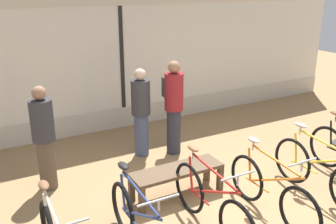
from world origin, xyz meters
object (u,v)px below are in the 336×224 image
object	(u,v)px
display_bench	(177,173)
customer_near_rack	(141,111)
bicycle_center_left	(211,204)
bicycle_center_right	(271,191)
bicycle_right	(319,172)
customer_by_window	(173,104)
customer_mid_floor	(44,137)

from	to	relation	value
display_bench	customer_near_rack	world-z (taller)	customer_near_rack
bicycle_center_left	customer_near_rack	distance (m)	2.54
customer_near_rack	display_bench	bearing A→B (deg)	-94.96
bicycle_center_right	display_bench	size ratio (longest dim) A/B	1.21
customer_near_rack	bicycle_right	bearing A→B (deg)	-57.02
bicycle_right	display_bench	world-z (taller)	bicycle_right
customer_by_window	customer_mid_floor	world-z (taller)	customer_by_window
bicycle_center_right	customer_by_window	bearing A→B (deg)	93.38
bicycle_center_right	customer_by_window	distance (m)	2.48
customer_near_rack	bicycle_center_right	bearing A→B (deg)	-74.88
display_bench	customer_near_rack	xyz separation A→B (m)	(0.13, 1.54, 0.49)
customer_near_rack	customer_by_window	distance (m)	0.60
bicycle_right	customer_by_window	distance (m)	2.69
bicycle_right	customer_mid_floor	bearing A→B (deg)	147.75
bicycle_center_right	customer_mid_floor	world-z (taller)	customer_mid_floor
customer_near_rack	bicycle_center_left	bearing A→B (deg)	-94.43
bicycle_center_right	customer_mid_floor	size ratio (longest dim) A/B	1.03
bicycle_center_right	bicycle_right	xyz separation A→B (m)	(0.97, 0.03, 0.02)
bicycle_center_left	customer_near_rack	bearing A→B (deg)	85.57
bicycle_center_left	customer_near_rack	xyz separation A→B (m)	(0.19, 2.49, 0.46)
customer_near_rack	customer_by_window	world-z (taller)	customer_by_window
display_bench	customer_by_window	distance (m)	1.63
bicycle_center_left	bicycle_right	size ratio (longest dim) A/B	0.99
bicycle_center_left	bicycle_center_right	size ratio (longest dim) A/B	1.05
customer_mid_floor	customer_by_window	bearing A→B (deg)	5.15
bicycle_center_left	bicycle_center_right	bearing A→B (deg)	-7.29
bicycle_right	customer_by_window	size ratio (longest dim) A/B	1.03
bicycle_right	display_bench	bearing A→B (deg)	150.12
bicycle_center_left	customer_by_window	distance (m)	2.48
display_bench	customer_by_window	bearing A→B (deg)	62.73
bicycle_right	display_bench	size ratio (longest dim) A/B	1.29
bicycle_right	customer_by_window	bearing A→B (deg)	114.99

